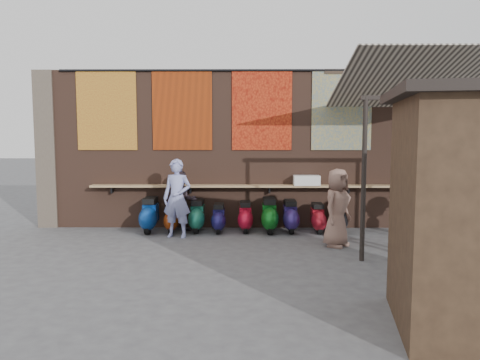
{
  "coord_description": "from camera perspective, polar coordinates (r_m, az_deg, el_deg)",
  "views": [
    {
      "loc": [
        -0.16,
        -9.35,
        2.44
      ],
      "look_at": [
        -0.24,
        1.2,
        1.37
      ],
      "focal_mm": 35.0,
      "sensor_mm": 36.0,
      "label": 1
    }
  ],
  "objects": [
    {
      "name": "scooter_stool_4",
      "position": [
        11.58,
        0.66,
        -4.5
      ],
      "size": [
        0.35,
        0.78,
        0.74
      ],
      "primitive_type": null,
      "color": "#B90E28",
      "rests_on": "ground"
    },
    {
      "name": "pier_left",
      "position": [
        13.06,
        -22.31,
        3.45
      ],
      "size": [
        0.5,
        0.5,
        4.0
      ],
      "primitive_type": "cube",
      "color": "#4C4238",
      "rests_on": "ground"
    },
    {
      "name": "scooter_stool_7",
      "position": [
        11.63,
        9.46,
        -4.6
      ],
      "size": [
        0.34,
        0.75,
        0.71
      ],
      "primitive_type": null,
      "color": "maroon",
      "rests_on": "ground"
    },
    {
      "name": "scooter_stool_1",
      "position": [
        11.63,
        -8.24,
        -4.57
      ],
      "size": [
        0.34,
        0.75,
        0.71
      ],
      "primitive_type": null,
      "color": "maroon",
      "rests_on": "ground"
    },
    {
      "name": "brick_wall",
      "position": [
        12.06,
        1.19,
        3.72
      ],
      "size": [
        10.0,
        0.4,
        4.0
      ],
      "primitive_type": "cube",
      "color": "brown",
      "rests_on": "ground"
    },
    {
      "name": "awning_header",
      "position": [
        9.51,
        23.4,
        9.2
      ],
      "size": [
        3.0,
        0.08,
        0.08
      ],
      "primitive_type": "cube",
      "color": "black",
      "rests_on": "awning_post_left"
    },
    {
      "name": "scooter_stool_2",
      "position": [
        11.62,
        -5.24,
        -4.38
      ],
      "size": [
        0.37,
        0.82,
        0.78
      ],
      "primitive_type": null,
      "color": "#1B6C54",
      "rests_on": "ground"
    },
    {
      "name": "scooter_stool_5",
      "position": [
        11.5,
        3.6,
        -4.32
      ],
      "size": [
        0.4,
        0.88,
        0.84
      ],
      "primitive_type": null,
      "color": "#0D5B18",
      "rests_on": "ground"
    },
    {
      "name": "awning_canvas",
      "position": [
        10.94,
        20.38,
        11.28
      ],
      "size": [
        3.2,
        3.28,
        0.97
      ],
      "primitive_type": "cube",
      "rotation": [
        -0.28,
        0.0,
        0.0
      ],
      "color": "beige",
      "rests_on": "brick_wall"
    },
    {
      "name": "diner_right",
      "position": [
        11.57,
        -7.09,
        -2.62
      ],
      "size": [
        0.86,
        0.75,
        1.5
      ],
      "primitive_type": "imported",
      "rotation": [
        0.0,
        0.0,
        0.28
      ],
      "color": "#2B2128",
      "rests_on": "ground"
    },
    {
      "name": "shopper_tan",
      "position": [
        10.22,
        11.75,
        -3.32
      ],
      "size": [
        0.93,
        0.97,
        1.68
      ],
      "primitive_type": "imported",
      "rotation": [
        0.0,
        0.0,
        0.88
      ],
      "color": "#866255",
      "rests_on": "ground"
    },
    {
      "name": "shopper_navy",
      "position": [
        9.74,
        22.24,
        -3.54
      ],
      "size": [
        1.18,
        0.85,
        1.86
      ],
      "primitive_type": "imported",
      "rotation": [
        0.0,
        0.0,
        3.54
      ],
      "color": "black",
      "rests_on": "ground"
    },
    {
      "name": "awning_post_left",
      "position": [
        9.08,
        14.84,
        -0.01
      ],
      "size": [
        0.09,
        0.09,
        3.1
      ],
      "primitive_type": "cylinder",
      "color": "black",
      "rests_on": "ground"
    },
    {
      "name": "tapestry_sun",
      "position": [
        11.94,
        -7.06,
        8.45
      ],
      "size": [
        1.5,
        0.02,
        2.0
      ],
      "primitive_type": "cube",
      "color": "#E4490D",
      "rests_on": "brick_wall"
    },
    {
      "name": "awning_ledger",
      "position": [
        12.48,
        17.91,
        12.48
      ],
      "size": [
        3.3,
        0.08,
        0.12
      ],
      "primitive_type": "cube",
      "color": "#33261C",
      "rests_on": "brick_wall"
    },
    {
      "name": "scooter_stool_0",
      "position": [
        11.72,
        -10.93,
        -4.22
      ],
      "size": [
        0.4,
        0.89,
        0.84
      ],
      "primitive_type": null,
      "color": "navy",
      "rests_on": "ground"
    },
    {
      "name": "hang_rail",
      "position": [
        11.92,
        1.22,
        13.23
      ],
      "size": [
        9.5,
        0.06,
        0.06
      ],
      "primitive_type": "cylinder",
      "rotation": [
        0.0,
        1.57,
        0.0
      ],
      "color": "black",
      "rests_on": "brick_wall"
    },
    {
      "name": "scooter_stool_6",
      "position": [
        11.58,
        6.16,
        -4.42
      ],
      "size": [
        0.37,
        0.82,
        0.78
      ],
      "primitive_type": null,
      "color": "navy",
      "rests_on": "ground"
    },
    {
      "name": "tapestry_redgold",
      "position": [
        12.33,
        -15.94,
        8.19
      ],
      "size": [
        1.5,
        0.02,
        2.0
      ],
      "primitive_type": "cube",
      "color": "maroon",
      "rests_on": "brick_wall"
    },
    {
      "name": "ground",
      "position": [
        9.66,
        1.38,
        -8.82
      ],
      "size": [
        70.0,
        70.0,
        0.0
      ],
      "primitive_type": "plane",
      "color": "#474749",
      "rests_on": "ground"
    },
    {
      "name": "scooter_stool_3",
      "position": [
        11.51,
        -2.6,
        -4.67
      ],
      "size": [
        0.33,
        0.73,
        0.7
      ],
      "primitive_type": null,
      "color": "#1B1653",
      "rests_on": "ground"
    },
    {
      "name": "shopper_grey",
      "position": [
        10.99,
        27.02,
        -3.14
      ],
      "size": [
        1.24,
        1.21,
        1.71
      ],
      "primitive_type": "imported",
      "rotation": [
        0.0,
        0.0,
        2.4
      ],
      "color": "slate",
      "rests_on": "ground"
    },
    {
      "name": "scooter_stool_8",
      "position": [
        11.82,
        11.9,
        -4.4
      ],
      "size": [
        0.35,
        0.78,
        0.74
      ],
      "primitive_type": null,
      "color": "black",
      "rests_on": "ground"
    },
    {
      "name": "tapestry_multi",
      "position": [
        12.09,
        12.29,
        8.33
      ],
      "size": [
        1.5,
        0.02,
        2.0
      ],
      "primitive_type": "cube",
      "color": "#295996",
      "rests_on": "brick_wall"
    },
    {
      "name": "shelf_box",
      "position": [
        11.82,
        8.12,
        -0.04
      ],
      "size": [
        0.65,
        0.32,
        0.25
      ],
      "primitive_type": "cube",
      "color": "white",
      "rests_on": "eating_counter"
    },
    {
      "name": "tapestry_orange",
      "position": [
        11.85,
        2.68,
        8.51
      ],
      "size": [
        1.5,
        0.02,
        2.0
      ],
      "primitive_type": "cube",
      "color": "#BB3917",
      "rests_on": "brick_wall"
    },
    {
      "name": "pier_right",
      "position": [
        13.19,
        24.44,
        3.38
      ],
      "size": [
        0.5,
        0.5,
        4.0
      ],
      "primitive_type": "cube",
      "color": "#4C4238",
      "rests_on": "ground"
    },
    {
      "name": "eating_counter",
      "position": [
        11.76,
        1.2,
        -0.74
      ],
      "size": [
        8.0,
        0.32,
        0.05
      ],
      "primitive_type": "cube",
      "color": "#9E7A51",
      "rests_on": "brick_wall"
    },
    {
      "name": "diner_left",
      "position": [
        10.96,
        -7.68,
        -2.23
      ],
      "size": [
        0.75,
        0.57,
        1.83
      ],
      "primitive_type": "imported",
      "rotation": [
        0.0,
        0.0,
        -0.21
      ],
      "color": "#8C92CC",
      "rests_on": "ground"
    }
  ]
}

